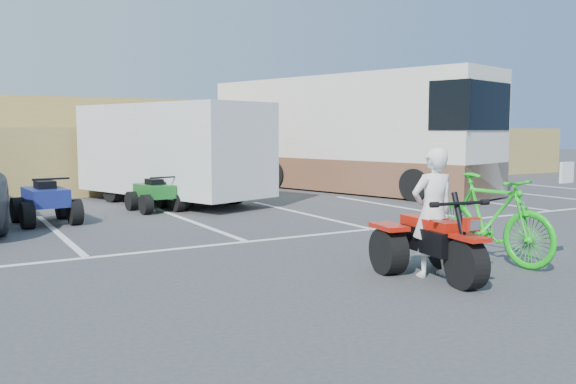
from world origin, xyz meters
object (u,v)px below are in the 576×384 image
quad_atv_blue (46,224)px  quad_atv_green (155,211)px  rider (433,212)px  rv_motorhome (345,142)px  cargo_trailer (172,150)px  red_trike_atv (438,279)px  green_dirt_bike (489,218)px

quad_atv_blue → quad_atv_green: 2.68m
rider → rv_motorhome: size_ratio=0.17×
quad_atv_green → quad_atv_blue: bearing=-168.6°
cargo_trailer → quad_atv_blue: bearing=-167.6°
red_trike_atv → green_dirt_bike: 1.57m
quad_atv_blue → quad_atv_green: size_ratio=1.15×
quad_atv_green → rider: bearing=-87.6°
rider → cargo_trailer: 9.54m
green_dirt_bike → rv_motorhome: 10.98m
green_dirt_bike → cargo_trailer: 9.44m
red_trike_atv → quad_atv_blue: red_trike_atv is taller
green_dirt_bike → cargo_trailer: cargo_trailer is taller
rv_motorhome → cargo_trailer: bearing=171.3°
red_trike_atv → quad_atv_green: size_ratio=1.25×
red_trike_atv → green_dirt_bike: (1.37, 0.40, 0.65)m
quad_atv_green → rv_motorhome: bearing=10.7°
rider → rv_motorhome: rv_motorhome is taller
cargo_trailer → quad_atv_blue: 4.32m
red_trike_atv → rider: (0.02, 0.15, 0.86)m
quad_atv_green → red_trike_atv: bearing=-87.9°
red_trike_atv → green_dirt_bike: green_dirt_bike is taller
green_dirt_bike → rv_motorhome: bearing=60.9°
rider → quad_atv_blue: size_ratio=1.12×
green_dirt_bike → cargo_trailer: bearing=94.7°
red_trike_atv → quad_atv_green: red_trike_atv is taller
green_dirt_bike → quad_atv_green: 8.34m
quad_atv_green → green_dirt_bike: bearing=-78.1°
green_dirt_bike → rider: bearing=-174.5°
quad_atv_blue → red_trike_atv: bearing=-67.8°
red_trike_atv → quad_atv_blue: 8.40m
cargo_trailer → rv_motorhome: (6.06, 0.74, 0.14)m
rv_motorhome → quad_atv_green: 7.45m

